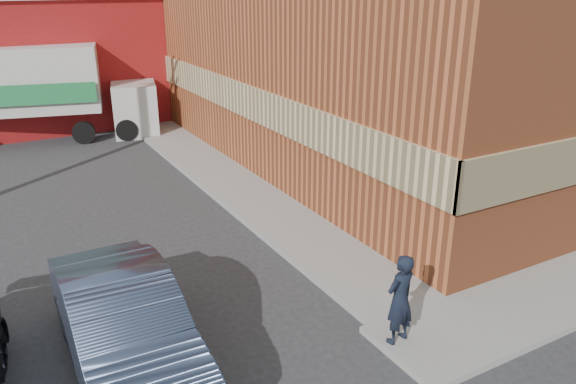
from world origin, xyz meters
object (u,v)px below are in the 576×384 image
box_truck (42,87)px  man (400,299)px  brick_building (422,10)px  sedan (125,327)px

box_truck → man: bearing=-65.7°
brick_building → sedan: brick_building is taller
brick_building → box_truck: 13.93m
man → sedan: 4.30m
man → sedan: bearing=-31.7°
man → box_truck: (-3.14, 16.45, 1.10)m
sedan → brick_building: bearing=32.7°
sedan → man: bearing=-21.5°
man → box_truck: box_truck is taller
sedan → box_truck: 14.93m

